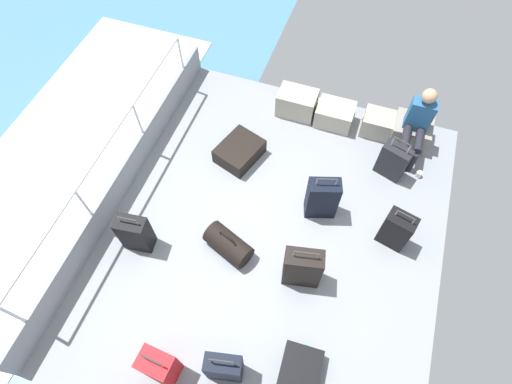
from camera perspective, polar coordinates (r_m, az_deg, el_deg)
The scene contains 20 objects.
ground_plane at distance 5.50m, azimuth 2.28°, elevation -5.89°, with size 4.40×5.20×0.06m, color gray.
gunwale_port at distance 5.91m, azimuth -18.09°, elevation 1.69°, with size 0.06×5.20×0.45m, color gray.
railing_port at distance 5.47m, azimuth -19.65°, elevation 4.82°, with size 0.04×4.20×1.02m.
sea_wake at distance 7.10m, azimuth -26.68°, elevation 2.31°, with size 12.00×12.00×0.01m.
cargo_crate_0 at distance 6.55m, azimuth 5.75°, elevation 12.31°, with size 0.63×0.40×0.42m.
cargo_crate_1 at distance 6.51m, azimuth 10.96°, elevation 10.59°, with size 0.60×0.44×0.34m.
cargo_crate_2 at distance 6.55m, azimuth 17.08°, elevation 9.02°, with size 0.59×0.39×0.35m.
cargo_crate_3 at distance 6.58m, azimuth 20.85°, elevation 7.94°, with size 0.58×0.49×0.38m.
passenger_seated at distance 6.19m, azimuth 21.70°, elevation 8.87°, with size 0.34×0.66×1.08m.
suitcase_0 at distance 5.45m, azimuth 19.06°, elevation -5.02°, with size 0.40×0.31×0.71m.
suitcase_1 at distance 5.35m, azimuth -16.55°, elevation -5.57°, with size 0.40×0.27×0.71m.
suitcase_2 at distance 6.02m, azimuth -2.33°, elevation 5.72°, with size 0.69×0.77×0.25m.
suitcase_3 at distance 4.88m, azimuth 5.82°, elevation -25.03°, with size 0.46×0.78×0.24m.
suitcase_4 at distance 5.39m, azimuth 9.24°, elevation -0.87°, with size 0.46×0.34×0.82m.
suitcase_5 at distance 6.03m, azimuth 18.63°, elevation 4.13°, with size 0.43×0.32×0.74m.
suitcase_6 at distance 4.81m, azimuth -13.39°, elevation -22.65°, with size 0.38×0.28×0.72m.
suitcase_7 at distance 4.94m, azimuth 6.50°, elevation -10.50°, with size 0.49×0.31×0.81m.
suitcase_8 at distance 4.70m, azimuth -4.49°, elevation -23.31°, with size 0.42×0.27×0.77m.
duffel_bag at distance 5.24m, azimuth -3.89°, elevation -7.32°, with size 0.69×0.51×0.45m.
paper_cup at distance 6.33m, azimuth 21.83°, elevation 2.35°, with size 0.08×0.08×0.10m, color white.
Camera 1 is at (0.55, -2.26, 4.95)m, focal length 28.55 mm.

